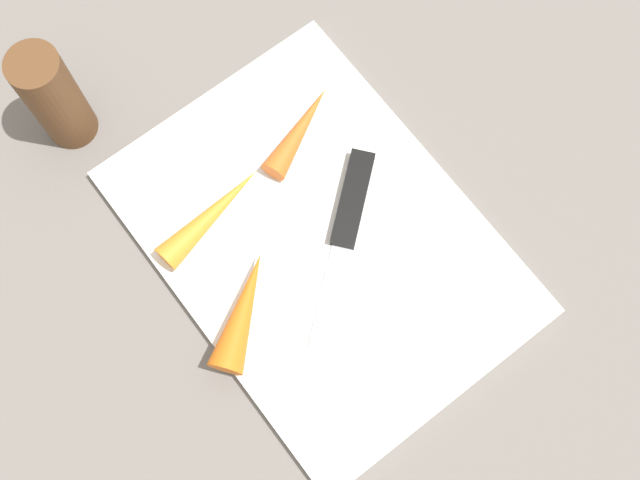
# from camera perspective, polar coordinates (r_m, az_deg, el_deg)

# --- Properties ---
(ground_plane) EXTENTS (1.40, 1.40, 0.00)m
(ground_plane) POSITION_cam_1_polar(r_m,az_deg,el_deg) (0.75, -0.00, -0.27)
(ground_plane) COLOR slate
(cutting_board) EXTENTS (0.36, 0.26, 0.01)m
(cutting_board) POSITION_cam_1_polar(r_m,az_deg,el_deg) (0.74, -0.00, -0.13)
(cutting_board) COLOR white
(cutting_board) RESTS_ON ground_plane
(knife) EXTENTS (0.14, 0.17, 0.01)m
(knife) POSITION_cam_1_polar(r_m,az_deg,el_deg) (0.74, 2.06, 1.89)
(knife) COLOR #B7B7BC
(knife) RESTS_ON cutting_board
(carrot_shortest) EXTENTS (0.06, 0.10, 0.02)m
(carrot_shortest) POSITION_cam_1_polar(r_m,az_deg,el_deg) (0.76, -1.41, 7.61)
(carrot_shortest) COLOR orange
(carrot_shortest) RESTS_ON cutting_board
(carrot_medium) EXTENTS (0.09, 0.10, 0.03)m
(carrot_medium) POSITION_cam_1_polar(r_m,az_deg,el_deg) (0.70, -5.33, -4.85)
(carrot_medium) COLOR orange
(carrot_medium) RESTS_ON cutting_board
(carrot_longest) EXTENTS (0.04, 0.12, 0.03)m
(carrot_longest) POSITION_cam_1_polar(r_m,az_deg,el_deg) (0.73, -7.50, 1.77)
(carrot_longest) COLOR orange
(carrot_longest) RESTS_ON cutting_board
(pepper_grinder) EXTENTS (0.05, 0.05, 0.12)m
(pepper_grinder) POSITION_cam_1_polar(r_m,az_deg,el_deg) (0.77, -17.89, 9.34)
(pepper_grinder) COLOR brown
(pepper_grinder) RESTS_ON ground_plane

